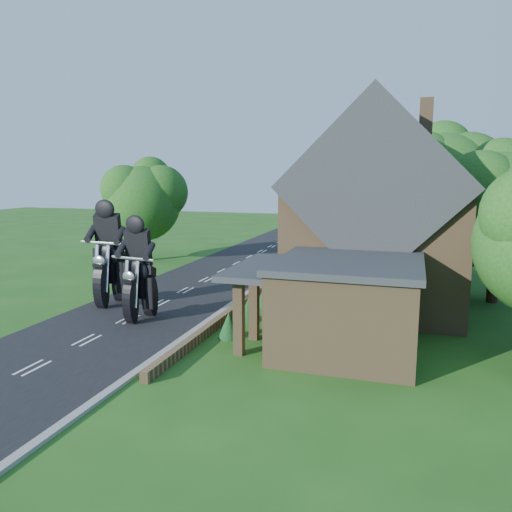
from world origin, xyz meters
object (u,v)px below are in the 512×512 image
(house, at_px, (377,220))
(annex, at_px, (344,303))
(motorcycle_follow, at_px, (111,290))
(motorcycle_lead, at_px, (141,305))
(garden_wall, at_px, (252,297))

(house, xyz_separation_m, annex, (-0.62, -6.80, -2.58))
(annex, distance_m, motorcycle_follow, 12.41)
(house, xyz_separation_m, motorcycle_follow, (-12.68, -4.00, -3.54))
(annex, xyz_separation_m, motorcycle_lead, (-9.27, 0.94, -1.05))
(garden_wall, distance_m, motorcycle_follow, 7.17)
(annex, relative_size, motorcycle_lead, 4.58)
(annex, bearing_deg, motorcycle_follow, 166.93)
(garden_wall, xyz_separation_m, motorcycle_lead, (-3.70, -4.86, 0.52))
(annex, bearing_deg, house, 84.76)
(annex, height_order, motorcycle_follow, annex)
(garden_wall, xyz_separation_m, house, (6.19, 1.00, 4.14))
(house, bearing_deg, annex, -95.24)
(house, bearing_deg, motorcycle_follow, -162.48)
(garden_wall, bearing_deg, motorcycle_follow, -155.15)
(garden_wall, distance_m, house, 7.52)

